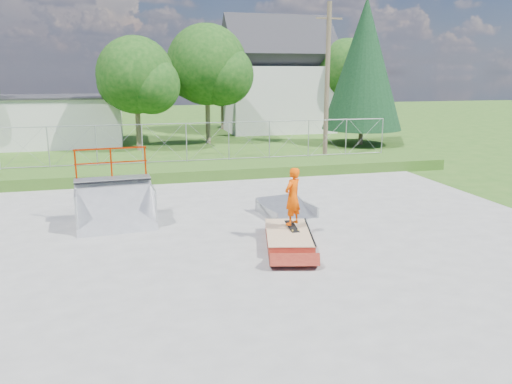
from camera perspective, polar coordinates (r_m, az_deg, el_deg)
ground at (r=13.62m, az=-2.68°, el=-6.05°), size 120.00×120.00×0.00m
concrete_pad at (r=13.62m, az=-2.68°, el=-5.97°), size 20.00×16.00×0.04m
grass_berm at (r=22.64m, az=-7.57°, el=2.42°), size 24.00×3.00×0.50m
grind_box at (r=13.62m, az=3.72°, el=-5.25°), size 1.72×2.66×0.36m
quarter_pipe at (r=15.47m, az=-15.88°, el=0.21°), size 2.43×2.11×2.28m
flat_bank_ramp at (r=16.29m, az=3.53°, el=-1.91°), size 1.79×1.87×0.47m
skateboard at (r=13.84m, az=4.15°, el=-3.98°), size 0.24×0.80×0.13m
skater at (r=13.62m, az=4.20°, el=-0.80°), size 0.69×0.64×1.58m
chain_link_fence at (r=23.44m, az=-7.95°, el=5.63°), size 20.00×0.06×1.80m
utility_building_flat at (r=35.14m, az=-23.37°, el=7.42°), size 10.00×6.00×3.00m
gable_house at (r=40.28m, az=2.42°, el=12.46°), size 8.40×6.08×8.94m
utility_pole at (r=26.57m, az=8.12°, el=12.17°), size 0.24×0.24×8.00m
tree_left_near at (r=30.43m, az=-13.11°, el=12.56°), size 4.76×4.48×6.65m
tree_center at (r=32.83m, az=-5.10°, el=13.95°), size 5.44×5.12×7.60m
tree_right_far at (r=40.10m, az=10.79°, el=13.25°), size 5.10×4.80×7.12m
tree_back_mid at (r=41.19m, az=-3.51°, el=12.19°), size 4.08×3.84×5.70m
conifer_tree at (r=32.97m, az=12.26°, el=14.06°), size 5.04×5.04×9.10m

